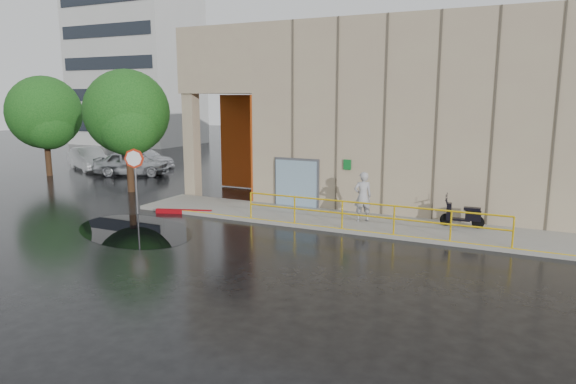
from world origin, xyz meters
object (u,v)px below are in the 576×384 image
car_a (132,163)px  stop_sign (135,167)px  tree_far (45,115)px  red_curb (184,212)px  car_b (89,159)px  scooter (463,208)px  person (363,197)px  tree_near (127,116)px  car_c (146,158)px

car_a → stop_sign: bearing=-160.5°
car_a → tree_far: size_ratio=0.74×
red_curb → car_b: (-13.84, 8.08, 0.65)m
scooter → stop_sign: 13.12m
person → scooter: 3.68m
red_curb → tree_far: size_ratio=0.39×
tree_near → car_b: bearing=148.1°
person → car_c: 20.83m
person → red_curb: (-7.36, -1.44, -1.01)m
car_a → car_c: car_a is taller
red_curb → car_c: bearing=136.4°
car_c → tree_far: 7.07m
stop_sign → red_curb: bearing=24.7°
car_a → tree_far: (-4.49, -2.34, 2.95)m
person → stop_sign: 9.45m
scooter → car_b: car_b is taller
car_b → tree_far: 4.32m
red_curb → tree_near: bearing=152.3°
stop_sign → car_b: 15.07m
person → red_curb: person is taller
scooter → red_curb: (-10.96, -2.13, -0.75)m
car_a → car_b: bearing=56.4°
red_curb → car_b: 16.05m
car_a → tree_far: tree_far is taller
car_b → person: bearing=-80.6°
car_b → tree_far: (-0.05, -3.12, 2.98)m
red_curb → car_c: 15.58m
car_a → red_curb: bearing=-151.4°
scooter → tree_far: size_ratio=0.26×
car_b → tree_near: tree_near is taller
car_c → tree_near: size_ratio=0.69×
person → car_a: size_ratio=0.42×
stop_sign → car_c: (-9.50, 11.59, -1.37)m
car_c → car_b: bearing=138.0°
stop_sign → car_b: bearing=142.7°
person → scooter: size_ratio=1.21×
stop_sign → car_c: stop_sign is taller
scooter → red_curb: scooter is taller
stop_sign → tree_near: (-3.64, 3.69, 1.93)m
car_b → car_c: (2.57, 2.66, -0.12)m
tree_far → tree_near: bearing=-14.0°
red_curb → car_c: car_c is taller
car_c → tree_near: bearing=-141.4°
car_b → stop_sign: bearing=-99.7°
stop_sign → tree_far: size_ratio=0.45×
person → car_c: person is taller
red_curb → car_a: (-9.40, 7.30, 0.68)m
stop_sign → car_a: 11.23m
scooter → red_curb: bearing=-171.9°
person → car_b: (-21.20, 6.65, -0.36)m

